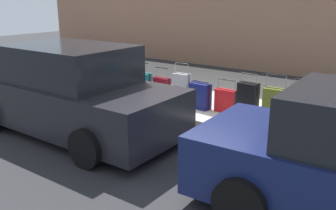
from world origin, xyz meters
TOP-DOWN VIEW (x-y plane):
  - ground_plane at (0.00, 0.00)m, footprint 40.00×40.00m
  - sidewalk_curb at (0.00, -2.50)m, footprint 18.00×5.00m
  - suitcase_maroon_1 at (-2.73, -0.79)m, footprint 0.42×0.24m
  - suitcase_teal_2 at (-2.19, -0.80)m, footprint 0.44×0.23m
  - suitcase_olive_3 at (-1.64, -0.83)m, footprint 0.44×0.24m
  - suitcase_black_4 at (-1.10, -0.76)m, footprint 0.42×0.27m
  - suitcase_red_5 at (-0.55, -0.88)m, footprint 0.48×0.21m
  - suitcase_navy_6 at (0.04, -0.78)m, footprint 0.50×0.28m
  - suitcase_silver_7 at (0.60, -0.85)m, footprint 0.40×0.22m
  - suitcase_maroon_8 at (1.13, -0.80)m, footprint 0.45×0.22m
  - suitcase_teal_9 at (1.67, -0.75)m, footprint 0.41×0.22m
  - suitcase_olive_10 at (2.19, -0.87)m, footprint 0.41×0.19m
  - suitcase_black_11 at (2.75, -0.89)m, footprint 0.49×0.27m
  - fire_hydrant at (3.53, -0.81)m, footprint 0.39×0.21m
  - bollard_post at (4.08, -0.66)m, footprint 0.11×0.11m
  - parked_car_charcoal_1 at (1.45, 1.66)m, footprint 4.53×2.06m

SIDE VIEW (x-z plane):
  - ground_plane at x=0.00m, z-range 0.00..0.00m
  - sidewalk_curb at x=0.00m, z-range 0.00..0.14m
  - suitcase_maroon_1 at x=-2.73m, z-range 0.11..0.67m
  - suitcase_red_5 at x=-0.55m, z-range 0.02..0.76m
  - suitcase_maroon_8 at x=1.13m, z-range 0.02..0.83m
  - suitcase_navy_6 at x=0.04m, z-range 0.11..0.75m
  - suitcase_black_11 at x=2.75m, z-range 0.03..0.86m
  - suitcase_teal_9 at x=1.67m, z-range 0.01..0.90m
  - suitcase_olive_3 at x=-1.64m, z-range 0.00..0.98m
  - suitcase_olive_10 at x=2.19m, z-range -0.02..1.01m
  - suitcase_teal_2 at x=-2.19m, z-range 0.02..0.98m
  - suitcase_silver_7 at x=0.60m, z-range 0.02..0.99m
  - fire_hydrant at x=3.53m, z-range 0.16..0.87m
  - suitcase_black_4 at x=-1.10m, z-range 0.04..0.99m
  - bollard_post at x=4.08m, z-range 0.14..0.92m
  - parked_car_charcoal_1 at x=1.45m, z-range -0.06..1.65m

